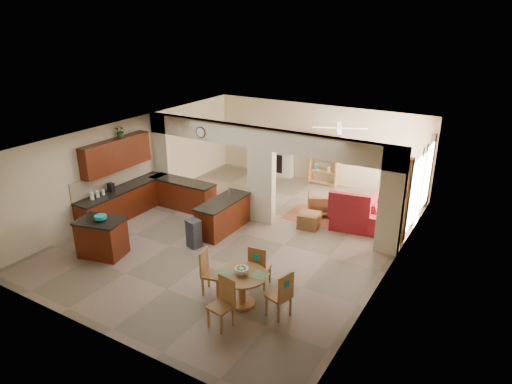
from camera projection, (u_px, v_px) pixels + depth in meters
The scene contains 39 objects.
floor at pixel (243, 233), 12.71m from camera, with size 10.00×10.00×0.00m, color #826D5A.
ceiling at pixel (242, 136), 11.69m from camera, with size 10.00×10.00×0.00m, color white.
wall_back at pixel (318, 144), 16.20m from camera, with size 8.00×8.00×0.00m, color beige.
wall_front at pixel (95, 271), 8.20m from camera, with size 8.00×8.00×0.00m, color beige.
wall_left at pixel (134, 163), 14.10m from camera, with size 10.00×10.00×0.00m, color beige.
wall_right at pixel (393, 219), 10.30m from camera, with size 10.00×10.00×0.00m, color beige.
partition_left_pier at pixel (163, 157), 14.76m from camera, with size 0.60×0.25×2.80m, color beige.
partition_center_pier at pixel (262, 186), 13.11m from camera, with size 0.80×0.25×2.20m, color beige.
partition_right_pier at pixel (391, 201), 11.24m from camera, with size 0.60×0.25×2.80m, color beige.
partition_header at pixel (262, 138), 12.60m from camera, with size 8.00×0.25×0.60m, color beige.
kitchen_counter at pixel (148, 198), 13.89m from camera, with size 2.52×3.29×1.48m.
upper_cabinets at pixel (116, 154), 13.18m from camera, with size 0.35×2.40×0.90m, color #3C1606.
peninsula at pixel (223, 215), 12.74m from camera, with size 0.70×1.85×0.91m.
wall_clock at pixel (201, 132), 13.44m from camera, with size 0.34×0.34×0.03m, color #51371B.
rug at pixel (314, 216), 13.82m from camera, with size 1.60×1.30×0.01m, color brown.
fireplace at pixel (276, 159), 17.11m from camera, with size 1.60×0.35×1.20m.
shelving_unit at pixel (324, 160), 16.07m from camera, with size 1.00×0.32×1.80m, color #A16E37.
window_a at pixel (414, 194), 12.23m from camera, with size 0.02×0.90×1.90m, color white.
window_b at pixel (427, 176), 13.59m from camera, with size 0.02×0.90×1.90m, color white.
glazed_door at pixel (420, 190), 12.96m from camera, with size 0.02×0.70×2.10m, color white.
drape_a_left at pixel (407, 201), 11.77m from camera, with size 0.10×0.28×2.30m, color #401B19.
drape_a_right at pixel (417, 187), 12.73m from camera, with size 0.10×0.28×2.30m, color #401B19.
drape_b_left at pixel (421, 182), 13.13m from camera, with size 0.10×0.28×2.30m, color #401B19.
drape_b_right at pixel (430, 170), 14.09m from camera, with size 0.10×0.28×2.30m, color #401B19.
ceiling_fan at pixel (339, 128), 13.46m from camera, with size 1.00×1.00×0.10m, color white.
kitchen_island at pixel (102, 237), 11.42m from camera, with size 1.28×1.04×0.97m.
teal_bowl at pixel (101, 218), 11.19m from camera, with size 0.30×0.30×0.14m, color teal.
trash_can at pixel (194, 235), 11.87m from camera, with size 0.33×0.28×0.70m, color #2B2B2D.
dining_table at pixel (242, 284), 9.46m from camera, with size 1.06×1.06×0.73m.
fruit_bowl at pixel (242, 271), 9.35m from camera, with size 0.30×0.30×0.16m, color #5EA523.
sofa at pixel (392, 208), 13.34m from camera, with size 1.08×2.75×0.80m, color maroon.
chaise at pixel (352, 220), 13.02m from camera, with size 1.15×0.94×0.46m, color maroon.
armchair at pixel (320, 204), 13.83m from camera, with size 0.73×0.75×0.69m, color maroon.
ottoman at pixel (309, 220), 13.03m from camera, with size 0.58×0.58×0.42m, color maroon.
plant at pixel (121, 131), 13.16m from camera, with size 0.32×0.28×0.36m, color #144412.
chair_north at pixel (259, 265), 10.04m from camera, with size 0.47×0.47×1.02m.
chair_east at pixel (282, 293), 9.02m from camera, with size 0.52×0.52×1.02m.
chair_south at pixel (224, 300), 8.81m from camera, with size 0.48×0.48×1.02m.
chair_west at pixel (209, 270), 9.85m from camera, with size 0.51×0.51×1.02m.
Camera 1 is at (6.12, -9.63, 5.72)m, focal length 32.00 mm.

